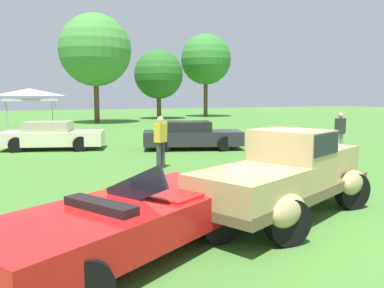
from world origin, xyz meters
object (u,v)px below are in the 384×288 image
neighbor_convertible (130,218)px  show_car_cream (52,136)px  spectator_by_row (161,140)px  canopy_tent_left_field (30,94)px  spectator_near_truck (340,132)px  show_car_charcoal (192,136)px  feature_pickup_truck (289,173)px

neighbor_convertible → show_car_cream: 12.61m
neighbor_convertible → show_car_cream: size_ratio=1.00×
show_car_cream → spectator_by_row: (2.94, -6.10, 0.31)m
show_car_cream → canopy_tent_left_field: 5.49m
spectator_near_truck → show_car_charcoal: bearing=139.6°
feature_pickup_truck → show_car_charcoal: 9.89m
neighbor_convertible → canopy_tent_left_field: 17.85m
spectator_by_row → feature_pickup_truck: bearing=-83.6°
show_car_charcoal → spectator_near_truck: (4.62, -3.93, 0.31)m
feature_pickup_truck → spectator_by_row: size_ratio=2.81×
show_car_charcoal → spectator_by_row: (-2.71, -3.83, 0.31)m
neighbor_convertible → spectator_near_truck: (9.98, 6.40, 0.33)m
show_car_charcoal → canopy_tent_left_field: canopy_tent_left_field is taller
show_car_charcoal → spectator_by_row: 4.70m
neighbor_convertible → spectator_by_row: spectator_by_row is taller
neighbor_convertible → spectator_by_row: bearing=67.9°
spectator_near_truck → spectator_by_row: same height
spectator_by_row → neighbor_convertible: bearing=-112.1°
neighbor_convertible → canopy_tent_left_field: (-1.04, 17.72, 1.84)m
spectator_near_truck → spectator_by_row: size_ratio=1.00×
spectator_by_row → canopy_tent_left_field: (-3.68, 11.22, 1.51)m
feature_pickup_truck → spectator_near_truck: (6.68, 5.74, 0.04)m
show_car_charcoal → spectator_near_truck: size_ratio=2.70×
feature_pickup_truck → show_car_cream: size_ratio=1.03×
feature_pickup_truck → spectator_by_row: feature_pickup_truck is taller
feature_pickup_truck → show_car_charcoal: feature_pickup_truck is taller
neighbor_convertible → show_car_charcoal: (5.36, 10.33, 0.02)m
show_car_cream → spectator_near_truck: size_ratio=2.73×
spectator_near_truck → canopy_tent_left_field: (-11.02, 11.32, 1.51)m
show_car_charcoal → show_car_cream: bearing=158.1°
show_car_cream → show_car_charcoal: size_ratio=1.01×
spectator_near_truck → canopy_tent_left_field: canopy_tent_left_field is taller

